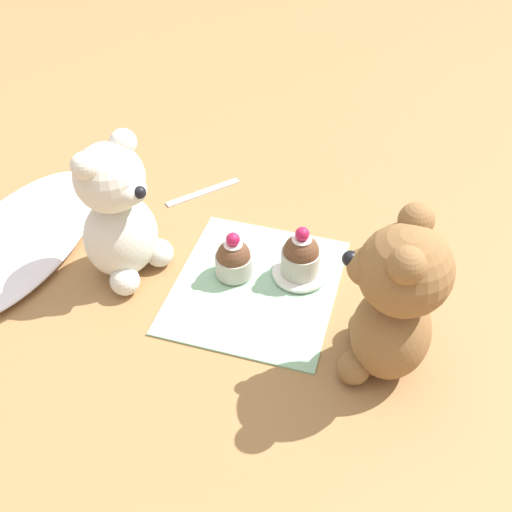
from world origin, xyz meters
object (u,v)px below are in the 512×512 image
(cupcake_near_cream_bear, at_px, (234,259))
(cupcake_near_tan_bear, at_px, (301,256))
(saucer_plate, at_px, (300,272))
(teaspoon, at_px, (203,192))
(teddy_bear_cream, at_px, (118,215))
(teddy_bear_tan, at_px, (395,302))

(cupcake_near_cream_bear, height_order, cupcake_near_tan_bear, cupcake_near_tan_bear)
(saucer_plate, relative_size, cupcake_near_tan_bear, 0.99)
(saucer_plate, bearing_deg, teaspoon, 53.41)
(teddy_bear_cream, bearing_deg, cupcake_near_tan_bear, -58.59)
(cupcake_near_cream_bear, distance_m, teaspoon, 0.20)
(cupcake_near_cream_bear, relative_size, cupcake_near_tan_bear, 0.92)
(teddy_bear_cream, xyz_separation_m, saucer_plate, (0.05, -0.23, -0.09))
(cupcake_near_cream_bear, distance_m, cupcake_near_tan_bear, 0.09)
(cupcake_near_tan_bear, bearing_deg, teaspoon, 53.41)
(teddy_bear_tan, xyz_separation_m, teaspoon, (0.26, 0.32, -0.10))
(saucer_plate, bearing_deg, cupcake_near_cream_bear, 104.95)
(cupcake_near_cream_bear, bearing_deg, teaspoon, 32.55)
(teddy_bear_tan, height_order, saucer_plate, teddy_bear_tan)
(cupcake_near_cream_bear, height_order, saucer_plate, cupcake_near_cream_bear)
(teaspoon, bearing_deg, saucer_plate, -84.44)
(teddy_bear_tan, relative_size, cupcake_near_tan_bear, 2.80)
(saucer_plate, height_order, cupcake_near_tan_bear, cupcake_near_tan_bear)
(saucer_plate, bearing_deg, teddy_bear_cream, 102.40)
(teddy_bear_tan, xyz_separation_m, saucer_plate, (0.11, 0.13, -0.10))
(teddy_bear_cream, height_order, teaspoon, teddy_bear_cream)
(cupcake_near_tan_bear, bearing_deg, teddy_bear_cream, 102.40)
(teaspoon, bearing_deg, teddy_bear_cream, -149.22)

